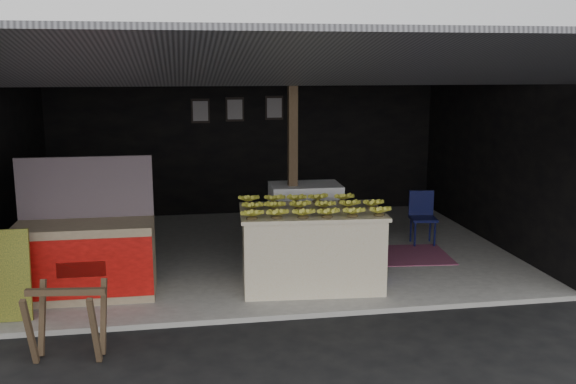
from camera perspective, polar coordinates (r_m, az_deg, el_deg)
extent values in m
plane|color=black|center=(7.06, 0.71, -11.27)|extent=(80.00, 80.00, 0.00)
cube|color=gray|center=(9.38, -2.05, -5.31)|extent=(7.00, 5.00, 0.06)
cube|color=black|center=(11.54, -3.77, 5.30)|extent=(7.00, 0.15, 2.90)
cube|color=black|center=(9.29, -24.08, 2.89)|extent=(0.15, 5.00, 2.90)
cube|color=black|center=(10.14, 17.94, 3.95)|extent=(0.15, 5.00, 2.90)
cube|color=#232326|center=(8.99, -2.19, 12.88)|extent=(7.20, 5.20, 0.12)
cube|color=#232326|center=(5.59, 2.56, 11.48)|extent=(7.40, 2.47, 0.48)
cube|color=#4E3A27|center=(8.53, 0.42, 3.04)|extent=(0.12, 0.12, 2.85)
cube|color=beige|center=(7.78, 2.07, -5.15)|extent=(1.71, 1.10, 0.90)
cube|color=beige|center=(7.66, 2.10, -1.78)|extent=(1.77, 1.17, 0.04)
cube|color=white|center=(8.80, 1.53, -2.68)|extent=(0.96, 0.66, 1.05)
cube|color=navy|center=(8.47, 1.96, -2.86)|extent=(0.74, 0.03, 0.32)
cube|color=#B21414|center=(8.57, 1.95, -5.25)|extent=(0.47, 0.03, 0.11)
cube|color=#998466|center=(7.78, -17.53, -5.79)|extent=(1.56, 0.69, 0.87)
cube|color=red|center=(7.45, -17.88, -6.57)|extent=(1.55, 0.03, 0.68)
cube|color=white|center=(7.44, -17.89, -6.60)|extent=(0.53, 0.01, 0.17)
cube|color=#1B194D|center=(7.87, -17.59, 0.40)|extent=(1.55, 0.06, 0.73)
cube|color=#4E3A27|center=(6.31, -21.98, -11.47)|extent=(0.08, 0.27, 0.70)
cube|color=#4E3A27|center=(6.14, -16.82, -11.73)|extent=(0.08, 0.27, 0.70)
cube|color=#4E3A27|center=(6.61, -21.01, -10.35)|extent=(0.08, 0.27, 0.70)
cube|color=#4E3A27|center=(6.45, -16.08, -10.55)|extent=(0.08, 0.27, 0.70)
cube|color=#4E3A27|center=(6.26, -19.18, -8.39)|extent=(0.73, 0.15, 0.06)
cylinder|color=#0C0C88|center=(8.15, 7.11, -6.05)|extent=(0.32, 0.32, 0.47)
cylinder|color=#0A0D39|center=(9.64, 11.22, -3.69)|extent=(0.03, 0.03, 0.39)
cylinder|color=#0A0D39|center=(9.70, 12.91, -3.65)|extent=(0.03, 0.03, 0.39)
cylinder|color=#0A0D39|center=(9.91, 10.86, -3.25)|extent=(0.03, 0.03, 0.39)
cylinder|color=#0A0D39|center=(9.98, 12.50, -3.22)|extent=(0.03, 0.03, 0.39)
cube|color=#0A0D39|center=(9.76, 11.92, -2.34)|extent=(0.42, 0.42, 0.04)
cube|color=#0A0D39|center=(9.87, 11.75, -0.99)|extent=(0.37, 0.09, 0.40)
cube|color=maroon|center=(9.21, 9.49, -5.56)|extent=(1.58, 1.13, 0.01)
cube|color=black|center=(11.35, -7.79, 7.15)|extent=(0.32, 0.03, 0.42)
cube|color=#4C4C59|center=(11.33, -7.79, 7.14)|extent=(0.26, 0.02, 0.34)
cube|color=black|center=(11.38, -4.75, 7.33)|extent=(0.32, 0.03, 0.42)
cube|color=#4C4C59|center=(11.36, -4.74, 7.32)|extent=(0.26, 0.02, 0.34)
cube|color=black|center=(11.46, -1.24, 7.49)|extent=(0.32, 0.03, 0.42)
cube|color=#4C4C59|center=(11.44, -1.22, 7.48)|extent=(0.26, 0.02, 0.34)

